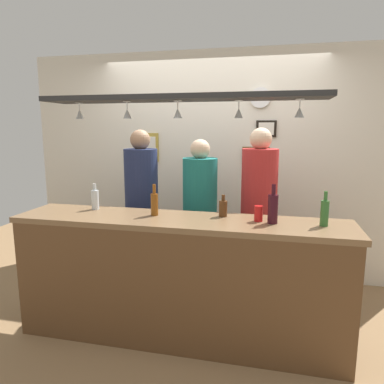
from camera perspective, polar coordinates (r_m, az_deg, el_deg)
ground_plane at (r=3.55m, az=-0.38°, el=-19.09°), size 8.00×8.00×0.00m
back_wall at (r=4.19m, az=3.08°, el=4.25°), size 4.40×0.06×2.60m
bar_counter at (r=2.80m, az=-2.84°, el=-11.66°), size 2.70×0.55×1.03m
overhead_glass_rack at (r=2.81m, az=-1.90°, el=14.85°), size 2.20×0.36×0.04m
hanging_wineglass_far_left at (r=3.15m, az=-17.56°, el=11.85°), size 0.07×0.07×0.13m
hanging_wineglass_left at (r=2.91m, az=-10.34°, el=12.32°), size 0.07×0.07×0.13m
hanging_wineglass_center_left at (r=2.77m, az=-2.30°, el=12.59°), size 0.07×0.07×0.13m
hanging_wineglass_center at (r=2.75m, az=7.49°, el=12.53°), size 0.07×0.07×0.13m
hanging_wineglass_center_right at (r=2.72m, az=16.84°, el=12.22°), size 0.07×0.07×0.13m
person_left_navy_shirt at (r=3.69m, az=-8.08°, el=-0.74°), size 0.34×0.34×1.72m
person_middle_teal_shirt at (r=3.53m, az=1.28°, el=-2.12°), size 0.34×0.34×1.63m
person_right_red_shirt at (r=3.45m, az=10.65°, el=-1.39°), size 0.34×0.34×1.74m
bottle_beer_green_import at (r=2.78m, az=20.48°, el=-3.06°), size 0.06×0.06×0.26m
bottle_soda_clear at (r=3.25m, az=-15.27°, el=-1.10°), size 0.06×0.06×0.23m
bottle_wine_dark_red at (r=2.74m, az=12.84°, el=-2.53°), size 0.08×0.08×0.30m
bottle_beer_amber_tall at (r=2.94m, az=-6.04°, el=-1.83°), size 0.06×0.06×0.26m
bottle_beer_brown_stubby at (r=2.90m, az=5.00°, el=-2.56°), size 0.07×0.07×0.18m
drink_can at (r=2.79m, az=10.61°, el=-3.42°), size 0.07×0.07×0.12m
picture_frame_upper_small at (r=4.06m, az=11.82°, el=9.90°), size 0.22×0.02×0.18m
picture_frame_lower_pair at (r=4.08m, az=10.17°, el=5.89°), size 0.30×0.02×0.18m
picture_frame_caricature at (r=4.33m, az=-7.06°, el=7.11°), size 0.26×0.02×0.34m
wall_clock at (r=4.07m, az=10.90°, el=14.64°), size 0.22×0.03×0.22m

